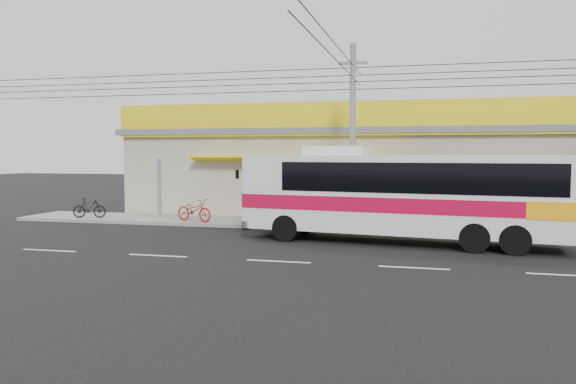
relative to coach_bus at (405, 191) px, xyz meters
name	(u,v)px	position (x,y,z in m)	size (l,w,h in m)	color
ground	(297,248)	(-3.56, -1.87, -1.90)	(120.00, 120.00, 0.00)	black
sidewalk	(327,224)	(-3.56, 4.13, -1.82)	(30.00, 3.20, 0.15)	slate
lane_markings	(279,262)	(-3.56, -4.37, -1.90)	(50.00, 0.12, 0.01)	silver
storefront_building	(344,171)	(-3.56, 9.67, 0.40)	(22.60, 9.20, 5.70)	#A59B85
coach_bus	(405,191)	(0.00, 0.00, 0.00)	(11.72, 3.89, 3.54)	silver
motorbike_red	(194,210)	(-9.57, 3.22, -1.23)	(0.69, 1.97, 1.04)	#960E0A
motorbike_dark	(89,208)	(-15.04, 3.28, -1.27)	(0.45, 1.59, 0.96)	black
utility_pole	(353,77)	(-2.20, 2.33, 4.45)	(34.00, 14.00, 7.69)	#60605E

